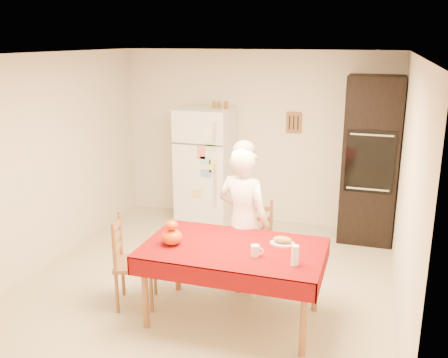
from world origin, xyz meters
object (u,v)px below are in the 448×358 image
at_px(oven_cabinet, 370,160).
at_px(bread_plate, 282,244).
at_px(chair_far, 255,241).
at_px(wine_glass, 295,255).
at_px(dining_table, 233,254).
at_px(refrigerator, 206,167).
at_px(seated_woman, 243,221).
at_px(coffee_mug, 255,251).
at_px(chair_left, 129,258).
at_px(pumpkin_lower, 172,237).

relative_size(oven_cabinet, bread_plate, 9.17).
relative_size(chair_far, wine_glass, 5.40).
height_order(dining_table, bread_plate, bread_plate).
distance_m(refrigerator, dining_table, 2.71).
height_order(seated_woman, coffee_mug, seated_woman).
height_order(chair_far, wine_glass, chair_far).
relative_size(refrigerator, chair_far, 1.79).
xyz_separation_m(chair_left, wine_glass, (1.70, -0.17, 0.34)).
bearing_deg(bread_plate, chair_left, -171.53).
distance_m(seated_woman, wine_glass, 1.04).
bearing_deg(oven_cabinet, wine_glass, -100.97).
xyz_separation_m(coffee_mug, pumpkin_lower, (-0.82, 0.01, 0.02)).
distance_m(seated_woman, bread_plate, 0.63).
bearing_deg(coffee_mug, bread_plate, 60.04).
bearing_deg(chair_far, refrigerator, 109.87).
bearing_deg(chair_left, refrigerator, -17.98).
distance_m(refrigerator, pumpkin_lower, 2.63).
bearing_deg(bread_plate, pumpkin_lower, -162.79).
height_order(chair_left, bread_plate, chair_left).
relative_size(refrigerator, bread_plate, 7.08).
height_order(dining_table, pumpkin_lower, pumpkin_lower).
distance_m(refrigerator, oven_cabinet, 2.29).
bearing_deg(coffee_mug, refrigerator, 118.18).
xyz_separation_m(oven_cabinet, bread_plate, (-0.71, -2.31, -0.33)).
bearing_deg(bread_plate, wine_glass, -64.87).
bearing_deg(wine_glass, dining_table, 161.58).
distance_m(oven_cabinet, pumpkin_lower, 3.14).
relative_size(dining_table, pumpkin_lower, 8.53).
height_order(refrigerator, bread_plate, refrigerator).
height_order(dining_table, seated_woman, seated_woman).
xyz_separation_m(oven_cabinet, chair_far, (-1.13, -1.71, -0.59)).
height_order(chair_left, seated_woman, seated_woman).
xyz_separation_m(wine_glass, bread_plate, (-0.19, 0.40, -0.08)).
height_order(refrigerator, wine_glass, refrigerator).
distance_m(chair_left, coffee_mug, 1.37).
relative_size(dining_table, bread_plate, 7.08).
distance_m(refrigerator, seated_woman, 2.16).
bearing_deg(chair_far, wine_glass, -73.77).
bearing_deg(pumpkin_lower, oven_cabinet, 56.82).
xyz_separation_m(chair_left, pumpkin_lower, (0.52, -0.08, 0.33)).
relative_size(oven_cabinet, pumpkin_lower, 11.04).
xyz_separation_m(seated_woman, coffee_mug, (0.31, -0.71, 0.01)).
height_order(refrigerator, oven_cabinet, oven_cabinet).
bearing_deg(chair_left, bread_plate, -100.68).
xyz_separation_m(refrigerator, seated_woman, (1.08, -1.87, -0.05)).
relative_size(refrigerator, oven_cabinet, 0.77).
bearing_deg(chair_far, bread_plate, -70.17).
height_order(dining_table, chair_left, chair_left).
relative_size(seated_woman, pumpkin_lower, 8.06).
distance_m(seated_woman, pumpkin_lower, 0.87).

